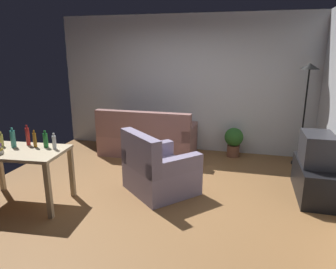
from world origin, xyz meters
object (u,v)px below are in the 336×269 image
(tv, at_px, (317,149))
(bottle_tall, at_px, (13,139))
(bottle_squat, at_px, (1,140))
(bottle_clear, at_px, (54,142))
(couch, at_px, (147,140))
(desk, at_px, (19,158))
(bottle_amber, at_px, (35,140))
(torchiere_lamp, at_px, (307,87))
(potted_plant, at_px, (234,140))
(armchair, at_px, (158,171))
(tv_stand, at_px, (313,180))
(bottle_green, at_px, (46,140))
(bottle_red, at_px, (28,136))

(tv, relative_size, bottle_tall, 2.23)
(bottle_squat, bearing_deg, bottle_clear, 5.97)
(couch, bearing_deg, bottle_squat, 59.95)
(desk, bearing_deg, bottle_amber, 44.98)
(tv, height_order, torchiere_lamp, torchiere_lamp)
(potted_plant, bearing_deg, armchair, -117.99)
(bottle_squat, bearing_deg, bottle_amber, 10.76)
(tv, relative_size, bottle_amber, 2.54)
(tv_stand, bearing_deg, bottle_green, 106.21)
(tv, relative_size, potted_plant, 1.05)
(tv, bearing_deg, bottle_green, 106.20)
(bottle_squat, distance_m, bottle_tall, 0.18)
(bottle_red, relative_size, bottle_green, 1.23)
(bottle_green, bearing_deg, potted_plant, 46.16)
(bottle_tall, xyz_separation_m, bottle_clear, (0.59, 0.06, -0.02))
(couch, height_order, bottle_amber, bottle_amber)
(bottle_squat, relative_size, bottle_clear, 0.94)
(armchair, bearing_deg, bottle_red, 61.27)
(tv_stand, distance_m, bottle_red, 4.04)
(couch, height_order, bottle_squat, bottle_squat)
(tv_stand, relative_size, desk, 0.87)
(tv_stand, relative_size, bottle_squat, 5.33)
(potted_plant, bearing_deg, bottle_clear, -131.52)
(bottle_tall, distance_m, bottle_red, 0.18)
(potted_plant, relative_size, bottle_tall, 2.12)
(bottle_tall, bearing_deg, armchair, 21.18)
(tv_stand, relative_size, bottle_tall, 4.09)
(bottle_squat, bearing_deg, potted_plant, 40.95)
(bottle_tall, bearing_deg, couch, 63.21)
(bottle_squat, relative_size, bottle_green, 0.89)
(torchiere_lamp, distance_m, bottle_amber, 4.43)
(bottle_squat, height_order, bottle_green, bottle_green)
(bottle_squat, xyz_separation_m, bottle_clear, (0.76, 0.08, 0.01))
(tv_stand, bearing_deg, armchair, 101.17)
(bottle_clear, bearing_deg, desk, -160.39)
(bottle_squat, bearing_deg, bottle_green, 10.66)
(bottle_green, bearing_deg, bottle_amber, -169.65)
(potted_plant, distance_m, bottle_clear, 3.39)
(bottle_amber, distance_m, bottle_green, 0.15)
(armchair, xyz_separation_m, bottle_clear, (-1.23, -0.64, 0.53))
(bottle_red, relative_size, bottle_clear, 1.29)
(tv, xyz_separation_m, bottle_squat, (-4.18, -1.15, 0.15))
(tv, xyz_separation_m, bottle_amber, (-3.72, -1.06, 0.16))
(torchiere_lamp, relative_size, potted_plant, 3.18)
(bottle_amber, bearing_deg, bottle_clear, -1.44)
(desk, height_order, bottle_clear, bottle_clear)
(potted_plant, height_order, bottle_squat, bottle_squat)
(torchiere_lamp, distance_m, bottle_clear, 4.19)
(armchair, xyz_separation_m, bottle_tall, (-1.81, -0.70, 0.56))
(bottle_squat, xyz_separation_m, bottle_green, (0.61, 0.11, 0.01))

